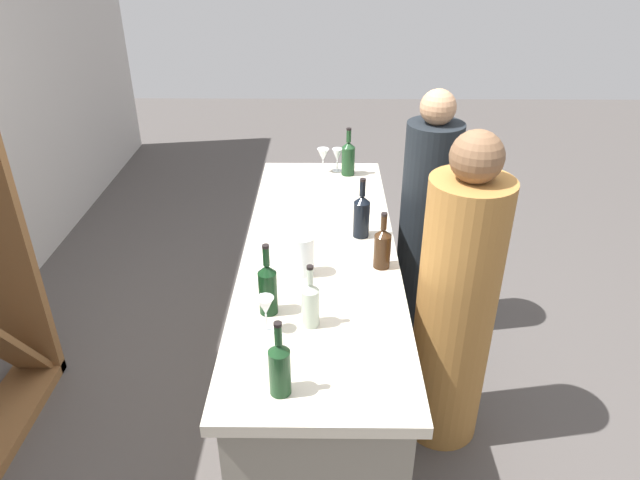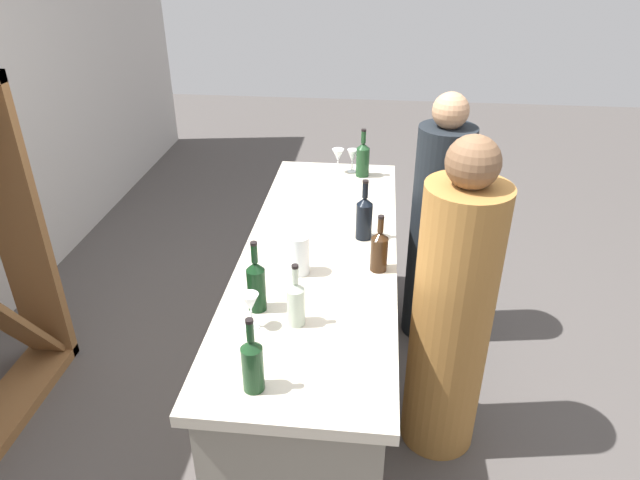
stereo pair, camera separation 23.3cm
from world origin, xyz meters
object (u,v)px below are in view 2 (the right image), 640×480
water_pitcher (300,255)px  person_center_guest (437,231)px  wine_bottle_far_right_olive_green (363,158)px  wine_bottle_center_dark_green (256,284)px  wine_bottle_rightmost_near_black (364,217)px  wine_bottle_second_right_amber_brown (379,250)px  wine_bottle_leftmost_olive_green (252,363)px  wine_glass_near_right (250,304)px  wine_glass_near_left (352,157)px  person_left_guest (452,317)px  wine_bottle_second_left_clear_pale (296,302)px  wine_glass_near_center (338,156)px

water_pitcher → person_center_guest: person_center_guest is taller
person_center_guest → wine_bottle_far_right_olive_green: bearing=-33.7°
wine_bottle_center_dark_green → wine_bottle_rightmost_near_black: (0.66, -0.41, -0.00)m
wine_bottle_second_right_amber_brown → wine_bottle_far_right_olive_green: size_ratio=0.92×
wine_bottle_leftmost_olive_green → wine_bottle_far_right_olive_green: size_ratio=0.97×
wine_glass_near_right → person_center_guest: person_center_guest is taller
wine_glass_near_left → person_left_guest: (-1.27, -0.53, -0.27)m
wine_bottle_far_right_olive_green → wine_glass_near_right: bearing=166.9°
person_center_guest → person_left_guest: bearing=92.1°
wine_bottle_second_left_clear_pale → wine_bottle_far_right_olive_green: bearing=-7.3°
wine_bottle_leftmost_olive_green → wine_glass_near_center: (1.96, -0.13, -0.00)m
wine_bottle_second_left_clear_pale → wine_glass_near_left: 1.61m
person_left_guest → wine_bottle_rightmost_near_black: bearing=-56.8°
wine_bottle_leftmost_olive_green → wine_bottle_center_dark_green: bearing=10.0°
wine_bottle_center_dark_green → wine_bottle_far_right_olive_green: wine_bottle_center_dark_green is taller
wine_bottle_rightmost_near_black → wine_bottle_far_right_olive_green: size_ratio=1.04×
wine_bottle_center_dark_green → person_center_guest: bearing=-36.5°
wine_glass_near_left → person_center_guest: bearing=-126.4°
wine_bottle_center_dark_green → wine_bottle_leftmost_olive_green: bearing=-170.0°
wine_bottle_center_dark_green → person_left_guest: person_left_guest is taller
wine_glass_near_left → wine_bottle_far_right_olive_green: bearing=-130.3°
wine_bottle_leftmost_olive_green → water_pitcher: wine_bottle_leftmost_olive_green is taller
wine_bottle_second_left_clear_pale → person_left_guest: size_ratio=0.17×
wine_bottle_second_left_clear_pale → wine_bottle_second_right_amber_brown: bearing=-36.0°
wine_bottle_second_right_amber_brown → wine_glass_near_left: 1.18m
wine_bottle_center_dark_green → wine_glass_near_center: (1.50, -0.21, -0.01)m
wine_bottle_second_right_amber_brown → wine_glass_near_center: bearing=13.7°
person_left_guest → person_center_guest: size_ratio=1.04×
wine_bottle_leftmost_olive_green → person_center_guest: (1.59, -0.76, -0.31)m
person_left_guest → person_center_guest: 0.88m
wine_bottle_second_left_clear_pale → person_center_guest: 1.41m
wine_bottle_center_dark_green → wine_bottle_rightmost_near_black: 0.77m
wine_glass_near_right → person_left_guest: (0.38, -0.84, -0.28)m
wine_bottle_far_right_olive_green → wine_bottle_rightmost_near_black: bearing=-177.2°
wine_bottle_second_left_clear_pale → wine_bottle_center_dark_green: size_ratio=0.86×
wine_bottle_leftmost_olive_green → water_pitcher: bearing=-4.2°
wine_bottle_second_left_clear_pale → water_pitcher: size_ratio=1.45×
wine_bottle_second_left_clear_pale → wine_glass_near_center: wine_bottle_second_left_clear_pale is taller
wine_bottle_leftmost_olive_green → wine_glass_near_right: bearing=13.3°
wine_bottle_rightmost_near_black → wine_glass_near_right: bearing=152.2°
wine_bottle_far_right_olive_green → person_left_guest: size_ratio=0.19×
wine_bottle_second_left_clear_pale → wine_glass_near_center: (1.58, -0.04, 0.01)m
water_pitcher → wine_bottle_center_dark_green: bearing=155.2°
wine_bottle_center_dark_green → wine_glass_near_right: 0.12m
wine_bottle_far_right_olive_green → wine_glass_near_left: wine_bottle_far_right_olive_green is taller
wine_bottle_second_left_clear_pale → wine_bottle_rightmost_near_black: (0.74, -0.24, 0.02)m
wine_bottle_far_right_olive_green → person_center_guest: bearing=-125.8°
wine_bottle_second_left_clear_pale → water_pitcher: bearing=5.7°
wine_bottle_center_dark_green → wine_glass_near_left: size_ratio=2.13×
wine_bottle_second_left_clear_pale → water_pitcher: 0.38m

